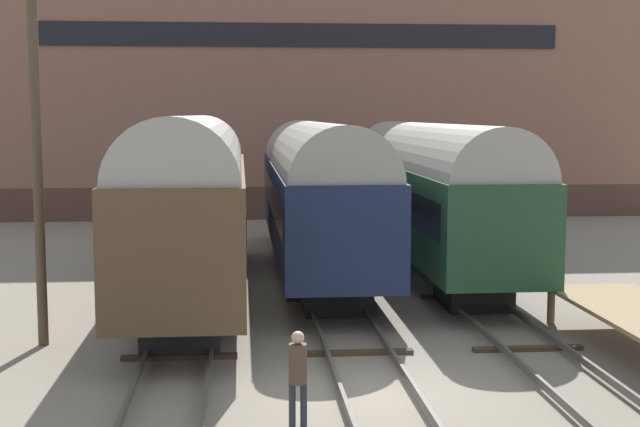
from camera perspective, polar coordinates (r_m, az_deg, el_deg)
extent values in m
plane|color=slate|center=(17.76, 3.64, -11.58)|extent=(200.00, 200.00, 0.00)
cube|color=#4C4742|center=(17.64, -12.03, -11.21)|extent=(0.08, 60.00, 0.16)
cube|color=#4C4742|center=(17.52, -7.28, -11.24)|extent=(0.08, 60.00, 0.16)
cube|color=#3D2D1E|center=(20.47, -8.99, -9.05)|extent=(2.60, 0.24, 0.10)
cube|color=#3D2D1E|center=(26.30, -8.11, -5.58)|extent=(2.60, 0.24, 0.10)
cube|color=#3D2D1E|center=(32.18, -7.55, -3.37)|extent=(2.60, 0.24, 0.10)
cube|color=#3D2D1E|center=(38.11, -7.17, -1.85)|extent=(2.60, 0.24, 0.10)
cube|color=#3D2D1E|center=(44.05, -6.89, -0.74)|extent=(2.60, 0.24, 0.10)
cube|color=#4C4742|center=(17.61, 1.29, -11.10)|extent=(0.08, 60.00, 0.16)
cube|color=#4C4742|center=(17.82, 5.97, -10.92)|extent=(0.08, 60.00, 0.16)
cube|color=#3D2D1E|center=(20.59, 2.36, -8.89)|extent=(2.60, 0.24, 0.10)
cube|color=#3D2D1E|center=(26.38, 0.67, -5.48)|extent=(2.60, 0.24, 0.10)
cube|color=#3D2D1E|center=(32.26, -0.40, -3.30)|extent=(2.60, 0.24, 0.10)
cube|color=#3D2D1E|center=(38.17, -1.14, -1.79)|extent=(2.60, 0.24, 0.10)
cube|color=#3D2D1E|center=(44.10, -1.68, -0.69)|extent=(2.60, 0.24, 0.10)
cube|color=#4C4742|center=(18.47, 13.97, -10.45)|extent=(0.08, 60.00, 0.16)
cube|color=#4C4742|center=(18.98, 18.13, -10.13)|extent=(0.08, 60.00, 0.16)
cube|color=#3D2D1E|center=(21.47, 13.16, -8.42)|extent=(2.60, 0.24, 0.10)
cube|color=#3D2D1E|center=(27.08, 9.18, -5.25)|extent=(2.60, 0.24, 0.10)
cube|color=#3D2D1E|center=(32.82, 6.61, -3.17)|extent=(2.60, 0.24, 0.10)
cube|color=#3D2D1E|center=(38.65, 4.81, -1.71)|extent=(2.60, 0.24, 0.10)
cube|color=#3D2D1E|center=(44.52, 3.49, -0.63)|extent=(2.60, 0.24, 0.10)
cube|color=black|center=(37.30, 5.16, -1.31)|extent=(1.80, 2.40, 1.00)
cube|color=black|center=(26.02, 9.75, -4.73)|extent=(1.80, 2.40, 1.00)
cube|color=#1E4228|center=(31.38, 7.09, 0.64)|extent=(3.04, 18.00, 2.72)
cube|color=black|center=(31.35, 7.10, 1.23)|extent=(3.08, 16.56, 0.98)
cylinder|color=gray|center=(31.28, 7.13, 3.12)|extent=(2.89, 17.64, 2.89)
cube|color=black|center=(36.88, -1.01, -1.37)|extent=(1.80, 2.40, 1.00)
cube|color=black|center=(25.18, 0.93, -5.00)|extent=(1.80, 2.40, 1.00)
cube|color=#192342|center=(30.77, -0.22, 0.60)|extent=(3.09, 18.31, 2.74)
cube|color=black|center=(30.74, -0.23, 1.21)|extent=(3.13, 16.84, 0.99)
cylinder|color=gray|center=(30.66, -0.23, 3.15)|extent=(2.94, 17.94, 2.94)
cube|color=black|center=(32.44, -7.54, -2.49)|extent=(1.80, 2.40, 1.00)
cube|color=black|center=(21.41, -8.81, -7.12)|extent=(1.80, 2.40, 1.00)
cube|color=#4C3823|center=(26.61, -8.11, -0.10)|extent=(3.02, 17.31, 3.00)
cube|color=black|center=(26.57, -8.12, 0.67)|extent=(3.06, 15.93, 1.08)
cylinder|color=gray|center=(26.48, -8.16, 3.12)|extent=(2.87, 16.97, 2.87)
cylinder|color=brown|center=(24.24, 14.57, -5.77)|extent=(0.20, 0.20, 0.91)
cylinder|color=brown|center=(25.02, 19.13, -5.55)|extent=(0.20, 0.20, 0.91)
cylinder|color=#282833|center=(15.82, -1.79, -12.25)|extent=(0.12, 0.12, 0.83)
cylinder|color=#282833|center=(15.83, -1.05, -12.23)|extent=(0.12, 0.12, 0.83)
cylinder|color=#4C382D|center=(15.60, -1.43, -9.58)|extent=(0.32, 0.32, 0.69)
sphere|color=tan|center=(15.48, -1.44, -7.94)|extent=(0.23, 0.23, 0.23)
cylinder|color=#473828|center=(21.74, -17.68, 4.33)|extent=(0.24, 0.24, 9.61)
cube|color=#4F342A|center=(53.14, -1.80, 1.40)|extent=(38.41, 13.45, 1.73)
cube|color=brown|center=(53.09, -1.83, 10.71)|extent=(38.41, 13.45, 15.53)
cube|color=black|center=(46.35, -1.35, 11.35)|extent=(26.89, 0.10, 1.20)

